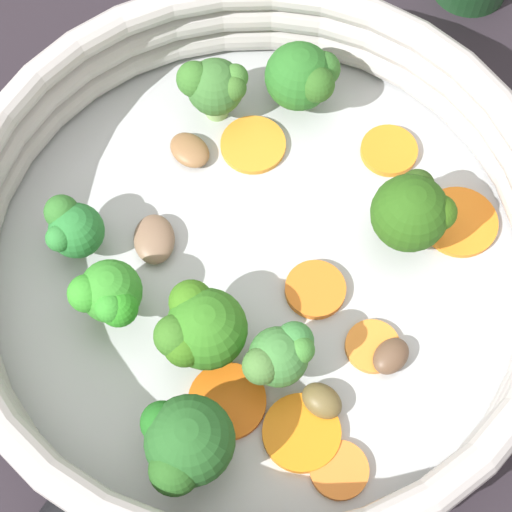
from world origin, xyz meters
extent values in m
plane|color=#261F26|center=(0.00, 0.00, 0.00)|extent=(4.00, 4.00, 0.00)
cylinder|color=#B2B5B7|center=(0.00, 0.00, 0.01)|extent=(0.33, 0.33, 0.02)
torus|color=#B9B2B0|center=(0.00, 0.00, 0.03)|extent=(0.35, 0.35, 0.02)
torus|color=#B9B2B0|center=(0.00, 0.00, 0.05)|extent=(0.35, 0.35, 0.02)
torus|color=#B9B2B0|center=(0.00, 0.00, 0.07)|extent=(0.35, 0.35, 0.02)
sphere|color=#B0B2B4|center=(0.04, 0.16, 0.02)|extent=(0.01, 0.01, 0.01)
cylinder|color=orange|center=(-0.08, 0.07, 0.02)|extent=(0.06, 0.06, 0.01)
cylinder|color=orange|center=(-0.11, 0.07, 0.02)|extent=(0.03, 0.03, 0.00)
cylinder|color=orange|center=(-0.02, -0.12, 0.02)|extent=(0.05, 0.05, 0.00)
cylinder|color=orange|center=(-0.08, -0.10, 0.02)|extent=(0.07, 0.07, 0.00)
cylinder|color=orange|center=(-0.04, 0.08, 0.02)|extent=(0.05, 0.05, 0.00)
cylinder|color=orange|center=(0.05, -0.07, 0.02)|extent=(0.06, 0.06, 0.00)
cylinder|color=orange|center=(-0.04, -0.01, 0.02)|extent=(0.05, 0.05, 0.01)
cylinder|color=orange|center=(-0.08, 0.00, 0.02)|extent=(0.04, 0.04, 0.00)
cylinder|color=#8DA363|center=(0.09, 0.05, 0.02)|extent=(0.01, 0.01, 0.01)
sphere|color=#277230|center=(0.09, 0.05, 0.04)|extent=(0.03, 0.03, 0.03)
sphere|color=#2D7B33|center=(0.09, 0.07, 0.05)|extent=(0.02, 0.02, 0.02)
sphere|color=#2F6C29|center=(0.10, 0.05, 0.05)|extent=(0.02, 0.02, 0.02)
cylinder|color=olive|center=(0.05, 0.07, 0.02)|extent=(0.02, 0.02, 0.02)
sphere|color=#348729|center=(0.05, 0.07, 0.04)|extent=(0.04, 0.04, 0.04)
sphere|color=#328D29|center=(0.04, 0.08, 0.05)|extent=(0.02, 0.02, 0.02)
sphere|color=#2B8D20|center=(0.04, 0.08, 0.05)|extent=(0.02, 0.02, 0.02)
sphere|color=#349029|center=(0.06, 0.08, 0.05)|extent=(0.02, 0.02, 0.02)
cylinder|color=#7AAA6A|center=(-0.06, -0.07, 0.02)|extent=(0.01, 0.01, 0.02)
sphere|color=#285415|center=(-0.06, -0.07, 0.05)|extent=(0.05, 0.05, 0.05)
sphere|color=#305A13|center=(-0.07, -0.08, 0.05)|extent=(0.02, 0.02, 0.02)
sphere|color=#2A4A17|center=(-0.05, -0.09, 0.05)|extent=(0.02, 0.02, 0.02)
cylinder|color=#7DAC62|center=(-0.05, 0.05, 0.03)|extent=(0.01, 0.01, 0.02)
sphere|color=#3C7736|center=(-0.05, 0.05, 0.04)|extent=(0.03, 0.03, 0.03)
sphere|color=#467435|center=(-0.05, 0.06, 0.05)|extent=(0.02, 0.02, 0.02)
sphere|color=#3C7D30|center=(-0.06, 0.04, 0.05)|extent=(0.02, 0.02, 0.02)
sphere|color=#387C39|center=(-0.05, 0.03, 0.05)|extent=(0.02, 0.02, 0.02)
cylinder|color=#88B05D|center=(0.05, -0.11, 0.02)|extent=(0.01, 0.01, 0.02)
sphere|color=#286623|center=(0.05, -0.11, 0.04)|extent=(0.04, 0.04, 0.04)
sphere|color=#2D5C1F|center=(0.04, -0.11, 0.05)|extent=(0.02, 0.02, 0.02)
sphere|color=#2F6526|center=(0.04, -0.12, 0.05)|extent=(0.02, 0.02, 0.02)
cylinder|color=#84AF61|center=(0.09, -0.07, 0.02)|extent=(0.02, 0.02, 0.02)
sphere|color=#376A2D|center=(0.09, -0.07, 0.04)|extent=(0.04, 0.04, 0.04)
sphere|color=#386726|center=(0.08, -0.08, 0.05)|extent=(0.02, 0.02, 0.02)
sphere|color=#356B27|center=(0.10, -0.07, 0.05)|extent=(0.02, 0.02, 0.02)
sphere|color=#3C722C|center=(0.08, -0.08, 0.05)|extent=(0.02, 0.02, 0.02)
cylinder|color=#7AB35D|center=(-0.01, 0.06, 0.02)|extent=(0.01, 0.01, 0.02)
sphere|color=#31711E|center=(-0.01, 0.06, 0.05)|extent=(0.05, 0.05, 0.05)
sphere|color=#356B20|center=(0.00, 0.07, 0.05)|extent=(0.02, 0.02, 0.02)
sphere|color=#346817|center=(-0.01, 0.07, 0.05)|extent=(0.02, 0.02, 0.02)
sphere|color=#387119|center=(0.01, 0.05, 0.05)|extent=(0.03, 0.03, 0.03)
cylinder|color=#6BA25E|center=(-0.04, 0.11, 0.03)|extent=(0.01, 0.01, 0.02)
sphere|color=#235622|center=(-0.04, 0.11, 0.05)|extent=(0.05, 0.05, 0.05)
sphere|color=#25551E|center=(-0.05, 0.13, 0.05)|extent=(0.03, 0.03, 0.03)
sphere|color=#1D5F1C|center=(-0.02, 0.11, 0.05)|extent=(0.02, 0.02, 0.02)
ellipsoid|color=olive|center=(0.08, -0.04, 0.02)|extent=(0.03, 0.03, 0.01)
ellipsoid|color=#80614B|center=(0.06, 0.03, 0.02)|extent=(0.04, 0.04, 0.01)
ellipsoid|color=brown|center=(-0.08, 0.05, 0.02)|extent=(0.02, 0.02, 0.01)
ellipsoid|color=brown|center=(-0.10, 0.00, 0.02)|extent=(0.02, 0.03, 0.01)
camera|label=1|loc=(-0.13, 0.17, 0.49)|focal=60.00mm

